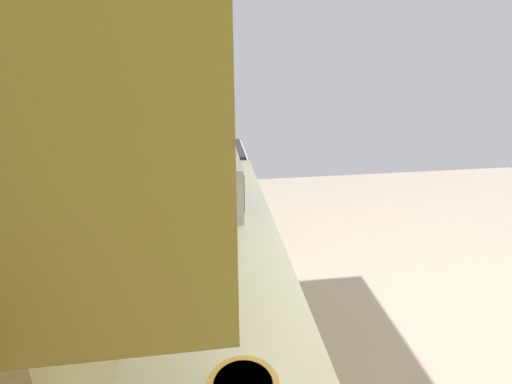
# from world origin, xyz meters

# --- Properties ---
(ground_plane) EXTENTS (6.40, 6.40, 0.00)m
(ground_plane) POSITION_xyz_m (0.00, 0.00, 0.00)
(ground_plane) COLOR gray
(wall_back) EXTENTS (4.12, 0.12, 2.65)m
(wall_back) POSITION_xyz_m (0.00, 1.76, 1.33)
(wall_back) COLOR beige
(wall_back) RESTS_ON ground_plane
(counter_run) EXTENTS (3.19, 0.67, 0.92)m
(counter_run) POSITION_xyz_m (-0.40, 1.38, 0.46)
(counter_run) COLOR #CEC063
(counter_run) RESTS_ON ground_plane
(upper_cabinets) EXTENTS (1.88, 0.33, 0.71)m
(upper_cabinets) POSITION_xyz_m (-0.40, 1.53, 1.81)
(upper_cabinets) COLOR #D4B962
(oven_range) EXTENTS (0.66, 0.66, 1.10)m
(oven_range) POSITION_xyz_m (1.52, 1.38, 0.48)
(oven_range) COLOR #B7BABF
(oven_range) RESTS_ON ground_plane
(microwave) EXTENTS (0.51, 0.38, 0.31)m
(microwave) POSITION_xyz_m (0.31, 1.40, 1.07)
(microwave) COLOR #B7BABF
(microwave) RESTS_ON counter_run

